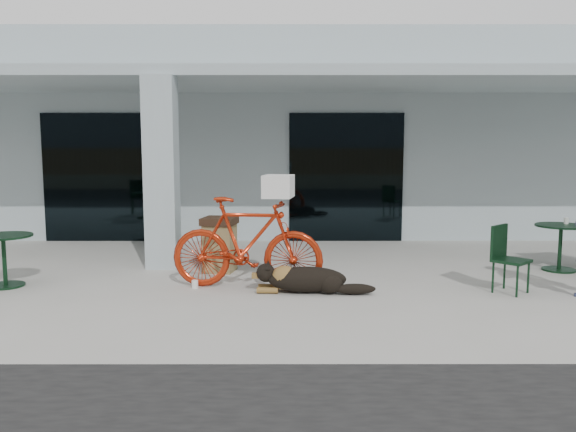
{
  "coord_description": "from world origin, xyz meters",
  "views": [
    {
      "loc": [
        0.56,
        -6.89,
        1.95
      ],
      "look_at": [
        0.57,
        1.07,
        1.0
      ],
      "focal_mm": 35.0,
      "sensor_mm": 36.0,
      "label": 1
    }
  ],
  "objects_px": {
    "bicycle": "(247,243)",
    "cafe_table_near": "(4,261)",
    "cafe_table_far": "(560,248)",
    "cafe_chair_far_a": "(511,260)",
    "trash_receptacle": "(220,244)",
    "dog": "(307,278)"
  },
  "relations": [
    {
      "from": "cafe_table_near",
      "to": "cafe_chair_far_a",
      "type": "relative_size",
      "value": 0.86
    },
    {
      "from": "cafe_table_far",
      "to": "bicycle",
      "type": "bearing_deg",
      "value": -166.94
    },
    {
      "from": "cafe_table_near",
      "to": "trash_receptacle",
      "type": "relative_size",
      "value": 0.91
    },
    {
      "from": "dog",
      "to": "cafe_table_near",
      "type": "bearing_deg",
      "value": 178.27
    },
    {
      "from": "dog",
      "to": "trash_receptacle",
      "type": "height_order",
      "value": "trash_receptacle"
    },
    {
      "from": "dog",
      "to": "cafe_table_near",
      "type": "relative_size",
      "value": 1.56
    },
    {
      "from": "bicycle",
      "to": "cafe_table_far",
      "type": "height_order",
      "value": "bicycle"
    },
    {
      "from": "trash_receptacle",
      "to": "bicycle",
      "type": "bearing_deg",
      "value": -65.1
    },
    {
      "from": "bicycle",
      "to": "cafe_table_near",
      "type": "height_order",
      "value": "bicycle"
    },
    {
      "from": "bicycle",
      "to": "cafe_chair_far_a",
      "type": "distance_m",
      "value": 3.62
    },
    {
      "from": "cafe_chair_far_a",
      "to": "trash_receptacle",
      "type": "xyz_separation_m",
      "value": [
        -4.12,
        1.37,
        -0.02
      ]
    },
    {
      "from": "bicycle",
      "to": "dog",
      "type": "height_order",
      "value": "bicycle"
    },
    {
      "from": "bicycle",
      "to": "trash_receptacle",
      "type": "distance_m",
      "value": 1.24
    },
    {
      "from": "cafe_table_far",
      "to": "cafe_chair_far_a",
      "type": "xyz_separation_m",
      "value": [
        -1.35,
        -1.41,
        0.09
      ]
    },
    {
      "from": "dog",
      "to": "cafe_table_far",
      "type": "distance_m",
      "value": 4.36
    },
    {
      "from": "dog",
      "to": "trash_receptacle",
      "type": "xyz_separation_m",
      "value": [
        -1.35,
        1.37,
        0.23
      ]
    },
    {
      "from": "bicycle",
      "to": "cafe_chair_far_a",
      "type": "height_order",
      "value": "bicycle"
    },
    {
      "from": "bicycle",
      "to": "cafe_table_near",
      "type": "relative_size",
      "value": 2.7
    },
    {
      "from": "trash_receptacle",
      "to": "cafe_table_near",
      "type": "bearing_deg",
      "value": -161.21
    },
    {
      "from": "dog",
      "to": "cafe_table_near",
      "type": "distance_m",
      "value": 4.31
    },
    {
      "from": "cafe_table_near",
      "to": "dog",
      "type": "bearing_deg",
      "value": -4.83
    },
    {
      "from": "bicycle",
      "to": "dog",
      "type": "bearing_deg",
      "value": -98.91
    }
  ]
}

